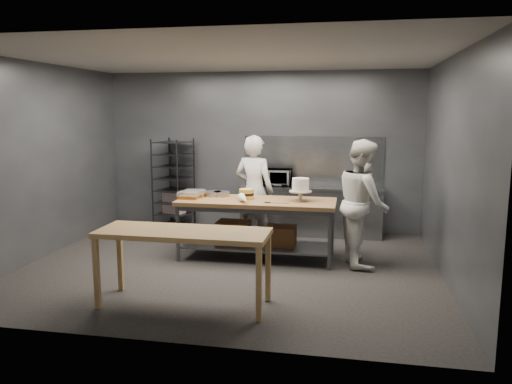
% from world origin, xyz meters
% --- Properties ---
extents(ground, '(6.00, 6.00, 0.00)m').
position_xyz_m(ground, '(0.00, 0.00, 0.00)').
color(ground, black).
rests_on(ground, ground).
extents(back_wall, '(6.00, 0.04, 3.00)m').
position_xyz_m(back_wall, '(0.00, 2.50, 1.50)').
color(back_wall, '#4C4F54').
rests_on(back_wall, ground).
extents(work_table, '(2.40, 0.90, 0.92)m').
position_xyz_m(work_table, '(0.28, 0.51, 0.57)').
color(work_table, brown).
rests_on(work_table, ground).
extents(near_counter, '(2.00, 0.70, 0.90)m').
position_xyz_m(near_counter, '(-0.18, -1.53, 0.81)').
color(near_counter, olive).
rests_on(near_counter, ground).
extents(back_counter, '(2.60, 0.60, 0.90)m').
position_xyz_m(back_counter, '(1.00, 2.18, 0.45)').
color(back_counter, slate).
rests_on(back_counter, ground).
extents(splashback_panel, '(2.60, 0.02, 0.90)m').
position_xyz_m(splashback_panel, '(1.00, 2.48, 1.35)').
color(splashback_panel, slate).
rests_on(splashback_panel, back_counter).
extents(speed_rack, '(0.73, 0.76, 1.75)m').
position_xyz_m(speed_rack, '(-1.63, 2.10, 0.86)').
color(speed_rack, black).
rests_on(speed_rack, ground).
extents(chef_behind, '(0.77, 0.61, 1.87)m').
position_xyz_m(chef_behind, '(0.12, 1.24, 0.94)').
color(chef_behind, silver).
rests_on(chef_behind, ground).
extents(chef_right, '(0.89, 1.04, 1.86)m').
position_xyz_m(chef_right, '(1.89, 0.51, 0.93)').
color(chef_right, white).
rests_on(chef_right, ground).
extents(microwave, '(0.54, 0.37, 0.30)m').
position_xyz_m(microwave, '(0.36, 2.18, 1.05)').
color(microwave, black).
rests_on(microwave, back_counter).
extents(frosted_cake_stand, '(0.34, 0.34, 0.35)m').
position_xyz_m(frosted_cake_stand, '(0.97, 0.52, 1.14)').
color(frosted_cake_stand, '#BBAF96').
rests_on(frosted_cake_stand, work_table).
extents(layer_cake, '(0.23, 0.23, 0.16)m').
position_xyz_m(layer_cake, '(0.14, 0.53, 1.00)').
color(layer_cake, gold).
rests_on(layer_cake, work_table).
extents(cake_pans, '(0.41, 0.28, 0.07)m').
position_xyz_m(cake_pans, '(-0.39, 0.71, 0.96)').
color(cake_pans, gray).
rests_on(cake_pans, work_table).
extents(piping_bag, '(0.26, 0.40, 0.12)m').
position_xyz_m(piping_bag, '(0.17, 0.19, 0.98)').
color(piping_bag, white).
rests_on(piping_bag, work_table).
extents(offset_spatula, '(0.36, 0.02, 0.02)m').
position_xyz_m(offset_spatula, '(0.60, 0.27, 0.93)').
color(offset_spatula, slate).
rests_on(offset_spatula, work_table).
extents(pastry_clamshells, '(0.35, 0.41, 0.11)m').
position_xyz_m(pastry_clamshells, '(-0.74, 0.49, 0.98)').
color(pastry_clamshells, '#9A561E').
rests_on(pastry_clamshells, work_table).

